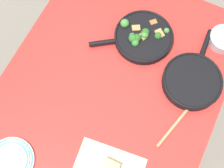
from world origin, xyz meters
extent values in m
plane|color=slate|center=(0.00, 0.00, 0.00)|extent=(14.00, 14.00, 0.00)
cube|color=#B72D28|center=(0.00, 0.00, 0.76)|extent=(1.31, 1.03, 0.03)
cylinder|color=#BCBCC1|center=(0.59, -0.45, 0.37)|extent=(0.05, 0.05, 0.75)
cylinder|color=#BCBCC1|center=(0.59, 0.45, 0.37)|extent=(0.05, 0.05, 0.75)
cylinder|color=black|center=(0.30, -0.03, 0.80)|extent=(0.29, 0.29, 0.04)
torus|color=black|center=(0.30, -0.03, 0.81)|extent=(0.30, 0.30, 0.01)
cylinder|color=black|center=(0.18, 0.14, 0.80)|extent=(0.09, 0.12, 0.02)
cylinder|color=#357027|center=(0.30, -0.04, 0.80)|extent=(0.01, 0.01, 0.02)
sphere|color=#428438|center=(0.30, -0.04, 0.82)|extent=(0.04, 0.04, 0.04)
cylinder|color=#357027|center=(0.31, 0.08, 0.80)|extent=(0.02, 0.02, 0.02)
sphere|color=#428438|center=(0.31, 0.08, 0.83)|extent=(0.04, 0.04, 0.04)
cylinder|color=#205218|center=(0.31, -0.03, 0.80)|extent=(0.01, 0.01, 0.02)
sphere|color=#286023|center=(0.31, -0.03, 0.83)|extent=(0.04, 0.04, 0.04)
cylinder|color=#205218|center=(0.32, -0.10, 0.80)|extent=(0.01, 0.01, 0.02)
sphere|color=#286023|center=(0.32, -0.10, 0.82)|extent=(0.04, 0.04, 0.04)
cylinder|color=#245B1C|center=(0.25, 0.01, 0.80)|extent=(0.02, 0.02, 0.02)
sphere|color=#2D6B28|center=(0.25, 0.01, 0.83)|extent=(0.04, 0.04, 0.04)
cylinder|color=#245B1C|center=(0.31, -0.04, 0.80)|extent=(0.01, 0.01, 0.02)
sphere|color=#2D6B28|center=(0.31, -0.04, 0.82)|extent=(0.03, 0.03, 0.03)
cylinder|color=#357027|center=(0.37, -0.13, 0.80)|extent=(0.01, 0.01, 0.02)
sphere|color=#428438|center=(0.37, -0.13, 0.81)|extent=(0.03, 0.03, 0.03)
cylinder|color=#205218|center=(0.26, -0.01, 0.80)|extent=(0.01, 0.01, 0.02)
sphere|color=#286023|center=(0.26, -0.01, 0.83)|extent=(0.04, 0.04, 0.04)
cylinder|color=#357027|center=(0.27, 0.02, 0.80)|extent=(0.01, 0.01, 0.02)
sphere|color=#428438|center=(0.27, 0.02, 0.82)|extent=(0.03, 0.03, 0.03)
cylinder|color=#2C6823|center=(0.24, -0.01, 0.80)|extent=(0.01, 0.01, 0.02)
sphere|color=#387A33|center=(0.24, -0.01, 0.82)|extent=(0.04, 0.04, 0.04)
cube|color=#AD7F4C|center=(0.32, 0.02, 0.81)|extent=(0.05, 0.05, 0.03)
cube|color=olive|center=(0.39, -0.05, 0.80)|extent=(0.04, 0.04, 0.03)
cube|color=#9E703D|center=(0.29, -0.03, 0.80)|extent=(0.04, 0.05, 0.03)
cube|color=#AD7F4C|center=(0.34, -0.10, 0.81)|extent=(0.06, 0.06, 0.04)
cube|color=olive|center=(0.33, -0.11, 0.80)|extent=(0.04, 0.04, 0.02)
cylinder|color=black|center=(0.18, -0.34, 0.80)|extent=(0.28, 0.28, 0.05)
torus|color=black|center=(0.18, -0.34, 0.82)|extent=(0.29, 0.29, 0.01)
cylinder|color=black|center=(0.39, -0.33, 0.81)|extent=(0.15, 0.03, 0.02)
cylinder|color=#EAD170|center=(0.18, -0.34, 0.80)|extent=(0.23, 0.23, 0.02)
cylinder|color=tan|center=(-0.04, -0.35, 0.79)|extent=(0.28, 0.09, 0.02)
ellipsoid|color=tan|center=(0.12, -0.39, 0.79)|extent=(0.07, 0.06, 0.02)
cylinder|color=silver|center=(-0.52, 0.25, 0.78)|extent=(0.21, 0.21, 0.01)
torus|color=#4C9EB7|center=(-0.52, 0.25, 0.79)|extent=(0.20, 0.20, 0.01)
cylinder|color=silver|center=(-0.52, 0.25, 0.80)|extent=(0.17, 0.17, 0.01)
torus|color=#4C9EB7|center=(-0.52, 0.25, 0.80)|extent=(0.17, 0.17, 0.01)
cylinder|color=#B7B7BC|center=(0.46, -0.40, 0.80)|extent=(0.15, 0.15, 0.05)
camera|label=1|loc=(-0.46, -0.22, 2.20)|focal=50.00mm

